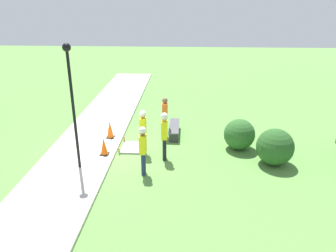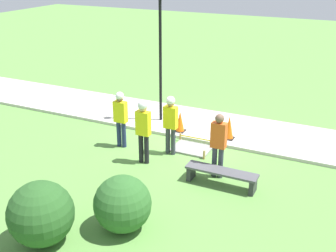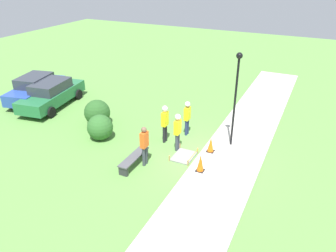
{
  "view_description": "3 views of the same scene",
  "coord_description": "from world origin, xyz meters",
  "px_view_note": "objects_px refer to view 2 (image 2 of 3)",
  "views": [
    {
      "loc": [
        11.86,
        2.73,
        5.88
      ],
      "look_at": [
        -0.42,
        2.07,
        1.01
      ],
      "focal_mm": 35.0,
      "sensor_mm": 36.0,
      "label": 1
    },
    {
      "loc": [
        -4.85,
        11.56,
        5.65
      ],
      "look_at": [
        -0.07,
        1.62,
        1.12
      ],
      "focal_mm": 45.0,
      "sensor_mm": 36.0,
      "label": 2
    },
    {
      "loc": [
        -12.06,
        -4.25,
        7.91
      ],
      "look_at": [
        0.15,
        1.63,
        1.1
      ],
      "focal_mm": 35.0,
      "sensor_mm": 36.0,
      "label": 3
    }
  ],
  "objects_px": {
    "worker_supervisor": "(171,120)",
    "lamppost_near": "(160,41)",
    "traffic_cone_far_patch": "(180,121)",
    "worker_assistant": "(143,126)",
    "bystander_in_orange_shirt": "(218,142)",
    "worker_trainee": "(120,114)",
    "traffic_cone_near_patch": "(229,127)",
    "park_bench": "(221,174)"
  },
  "relations": [
    {
      "from": "worker_supervisor",
      "to": "lamppost_near",
      "type": "relative_size",
      "value": 0.41
    },
    {
      "from": "traffic_cone_far_patch",
      "to": "lamppost_near",
      "type": "bearing_deg",
      "value": -32.14
    },
    {
      "from": "worker_assistant",
      "to": "bystander_in_orange_shirt",
      "type": "distance_m",
      "value": 2.21
    },
    {
      "from": "worker_supervisor",
      "to": "bystander_in_orange_shirt",
      "type": "relative_size",
      "value": 1.0
    },
    {
      "from": "worker_trainee",
      "to": "bystander_in_orange_shirt",
      "type": "relative_size",
      "value": 0.99
    },
    {
      "from": "traffic_cone_near_patch",
      "to": "park_bench",
      "type": "bearing_deg",
      "value": 104.16
    },
    {
      "from": "traffic_cone_far_patch",
      "to": "worker_assistant",
      "type": "distance_m",
      "value": 2.48
    },
    {
      "from": "worker_supervisor",
      "to": "worker_trainee",
      "type": "xyz_separation_m",
      "value": [
        1.61,
        0.2,
        -0.02
      ]
    },
    {
      "from": "traffic_cone_far_patch",
      "to": "worker_trainee",
      "type": "bearing_deg",
      "value": 53.76
    },
    {
      "from": "park_bench",
      "to": "worker_trainee",
      "type": "relative_size",
      "value": 1.06
    },
    {
      "from": "worker_trainee",
      "to": "lamppost_near",
      "type": "bearing_deg",
      "value": -94.68
    },
    {
      "from": "traffic_cone_far_patch",
      "to": "lamppost_near",
      "type": "distance_m",
      "value": 2.79
    },
    {
      "from": "traffic_cone_near_patch",
      "to": "worker_supervisor",
      "type": "relative_size",
      "value": 0.42
    },
    {
      "from": "worker_trainee",
      "to": "lamppost_near",
      "type": "xyz_separation_m",
      "value": [
        -0.19,
        -2.37,
        1.87
      ]
    },
    {
      "from": "traffic_cone_near_patch",
      "to": "worker_supervisor",
      "type": "height_order",
      "value": "worker_supervisor"
    },
    {
      "from": "worker_trainee",
      "to": "bystander_in_orange_shirt",
      "type": "bearing_deg",
      "value": 170.69
    },
    {
      "from": "traffic_cone_near_patch",
      "to": "bystander_in_orange_shirt",
      "type": "relative_size",
      "value": 0.43
    },
    {
      "from": "worker_supervisor",
      "to": "worker_assistant",
      "type": "bearing_deg",
      "value": 62.87
    },
    {
      "from": "worker_trainee",
      "to": "park_bench",
      "type": "bearing_deg",
      "value": 165.25
    },
    {
      "from": "worker_supervisor",
      "to": "worker_assistant",
      "type": "xyz_separation_m",
      "value": [
        0.44,
        0.87,
        0.06
      ]
    },
    {
      "from": "lamppost_near",
      "to": "worker_trainee",
      "type": "bearing_deg",
      "value": 85.32
    },
    {
      "from": "worker_supervisor",
      "to": "worker_assistant",
      "type": "relative_size",
      "value": 0.96
    },
    {
      "from": "worker_assistant",
      "to": "worker_trainee",
      "type": "xyz_separation_m",
      "value": [
        1.17,
        -0.67,
        -0.08
      ]
    },
    {
      "from": "traffic_cone_near_patch",
      "to": "worker_assistant",
      "type": "bearing_deg",
      "value": 54.97
    },
    {
      "from": "traffic_cone_far_patch",
      "to": "park_bench",
      "type": "height_order",
      "value": "traffic_cone_far_patch"
    },
    {
      "from": "park_bench",
      "to": "worker_assistant",
      "type": "distance_m",
      "value": 2.61
    },
    {
      "from": "traffic_cone_near_patch",
      "to": "worker_supervisor",
      "type": "bearing_deg",
      "value": 51.31
    },
    {
      "from": "worker_trainee",
      "to": "bystander_in_orange_shirt",
      "type": "distance_m",
      "value": 3.41
    },
    {
      "from": "traffic_cone_near_patch",
      "to": "lamppost_near",
      "type": "bearing_deg",
      "value": -11.14
    },
    {
      "from": "park_bench",
      "to": "lamppost_near",
      "type": "distance_m",
      "value": 5.44
    },
    {
      "from": "traffic_cone_far_patch",
      "to": "park_bench",
      "type": "distance_m",
      "value": 3.56
    },
    {
      "from": "traffic_cone_far_patch",
      "to": "worker_assistant",
      "type": "bearing_deg",
      "value": 87.98
    },
    {
      "from": "traffic_cone_far_patch",
      "to": "worker_supervisor",
      "type": "bearing_deg",
      "value": 103.43
    },
    {
      "from": "worker_assistant",
      "to": "bystander_in_orange_shirt",
      "type": "bearing_deg",
      "value": -176.94
    },
    {
      "from": "park_bench",
      "to": "traffic_cone_far_patch",
      "type": "bearing_deg",
      "value": -48.26
    },
    {
      "from": "worker_trainee",
      "to": "traffic_cone_near_patch",
      "type": "bearing_deg",
      "value": -147.89
    },
    {
      "from": "traffic_cone_near_patch",
      "to": "bystander_in_orange_shirt",
      "type": "xyz_separation_m",
      "value": [
        -0.45,
        2.38,
        0.56
      ]
    },
    {
      "from": "lamppost_near",
      "to": "traffic_cone_far_patch",
      "type": "bearing_deg",
      "value": 147.86
    },
    {
      "from": "park_bench",
      "to": "worker_assistant",
      "type": "bearing_deg",
      "value": -6.6
    },
    {
      "from": "traffic_cone_far_patch",
      "to": "bystander_in_orange_shirt",
      "type": "height_order",
      "value": "bystander_in_orange_shirt"
    },
    {
      "from": "traffic_cone_far_patch",
      "to": "traffic_cone_near_patch",
      "type": "bearing_deg",
      "value": -175.66
    },
    {
      "from": "worker_supervisor",
      "to": "worker_trainee",
      "type": "distance_m",
      "value": 1.62
    }
  ]
}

